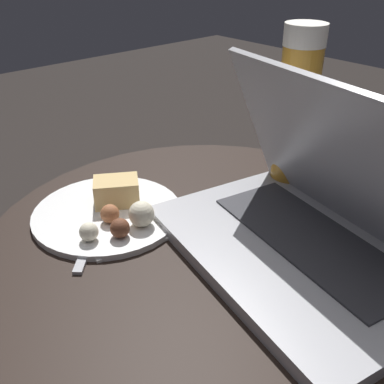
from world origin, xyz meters
TOP-DOWN VIEW (x-y plane):
  - table at (0.00, 0.00)m, footprint 0.63×0.63m
  - napkin at (-0.13, -0.07)m, footprint 0.19×0.15m
  - laptop at (0.11, 0.06)m, footprint 0.40×0.30m
  - beer_glass at (-0.02, 0.20)m, footprint 0.06×0.06m
  - snack_plate at (-0.13, -0.07)m, footprint 0.22×0.22m
  - fork at (-0.12, -0.11)m, footprint 0.13×0.13m

SIDE VIEW (x-z plane):
  - table at x=0.00m, z-range 0.11..0.62m
  - napkin at x=-0.13m, z-range 0.51..0.52m
  - fork at x=-0.12m, z-range 0.51..0.52m
  - snack_plate at x=-0.13m, z-range 0.50..0.55m
  - laptop at x=0.11m, z-range 0.44..0.67m
  - beer_glass at x=-0.02m, z-range 0.51..0.77m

